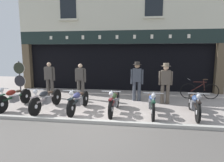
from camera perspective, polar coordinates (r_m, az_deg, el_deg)
The scene contains 15 objects.
ground at distance 5.05m, azimuth -7.33°, elevation -17.16°, with size 23.13×22.00×0.18m.
shop_facade at distance 12.45m, azimuth 2.53°, elevation 6.44°, with size 11.43×4.42×6.09m.
motorcycle_far_left at distance 8.31m, azimuth -27.26°, elevation -4.37°, with size 0.62×1.96×0.91m.
motorcycle_left at distance 7.55m, azimuth -19.02°, elevation -5.07°, with size 0.62×2.07×0.92m.
motorcycle_center_left at distance 7.10m, azimuth -9.98°, elevation -5.67°, with size 0.62×1.98×0.90m.
motorcycle_center at distance 6.83m, azimuth 0.67°, elevation -6.03°, with size 0.62×2.02×0.92m.
motorcycle_center_right at distance 6.77m, azimuth 11.77°, elevation -6.38°, with size 0.62×2.05×0.91m.
motorcycle_right at distance 7.10m, azimuth 23.36°, elevation -6.19°, with size 0.62×2.04×0.91m.
salesman_left at distance 9.49m, azimuth -18.13°, elevation 0.80°, with size 0.56×0.27×1.68m.
shopkeeper_center at distance 8.93m, azimuth -9.36°, elevation 0.45°, with size 0.55×0.31×1.63m.
salesman_right at distance 8.48m, azimuth 7.46°, elevation 0.58°, with size 0.56×0.37×1.73m.
assistant_far_right at distance 8.22m, azimuth 15.69°, elevation -0.04°, with size 0.56×0.37×1.71m.
tyre_sign_pole at distance 10.51m, azimuth -25.90°, elevation 1.64°, with size 0.59×0.06×1.71m.
advert_board_near at distance 10.86m, azimuth 16.05°, elevation 6.03°, with size 0.84×0.03×1.03m.
leaning_bicycle at distance 9.78m, azimuth 24.70°, elevation -2.59°, with size 1.74×0.50×0.95m.
Camera 1 is at (1.26, -5.35, 2.15)m, focal length 30.60 mm.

